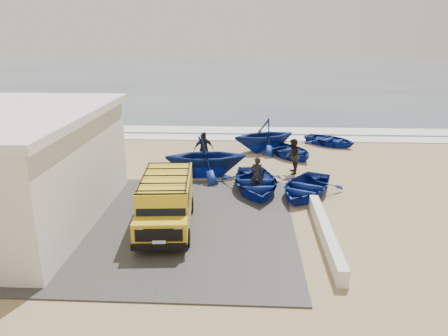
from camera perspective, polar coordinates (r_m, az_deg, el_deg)
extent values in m
plane|color=tan|center=(18.54, -3.98, -4.85)|extent=(160.00, 160.00, 0.00)
cube|color=#3E3B38|center=(17.09, -11.51, -7.11)|extent=(12.00, 10.00, 0.05)
cube|color=#385166|center=(73.38, 1.31, 12.05)|extent=(180.00, 88.00, 0.01)
cube|color=white|center=(29.92, -1.26, 3.98)|extent=(180.00, 1.60, 0.06)
cube|color=white|center=(32.35, -0.93, 5.00)|extent=(180.00, 2.20, 0.04)
cube|color=black|center=(18.03, -15.63, 2.60)|extent=(0.08, 0.70, 0.90)
cube|color=silver|center=(15.81, 13.13, -8.32)|extent=(0.35, 6.00, 0.55)
cube|color=gold|center=(16.51, -7.51, -3.73)|extent=(2.08, 3.79, 1.55)
cube|color=gold|center=(14.60, -8.30, -8.23)|extent=(1.85, 0.99, 0.84)
cube|color=black|center=(14.69, -8.24, -4.84)|extent=(1.66, 0.45, 0.67)
cube|color=black|center=(14.16, -8.51, -8.66)|extent=(1.52, 0.20, 0.42)
cube|color=black|center=(14.32, -8.45, -10.16)|extent=(1.82, 0.28, 0.21)
cube|color=black|center=(16.18, -7.64, -0.98)|extent=(1.96, 3.51, 0.06)
cylinder|color=black|center=(15.23, -11.24, -9.01)|extent=(0.26, 0.67, 0.66)
cylinder|color=black|center=(17.85, -9.77, -4.84)|extent=(0.26, 0.67, 0.66)
cylinder|color=black|center=(15.05, -4.87, -9.06)|extent=(0.26, 0.67, 0.66)
cylinder|color=black|center=(17.69, -4.39, -4.84)|extent=(0.26, 0.67, 0.66)
imported|color=navy|center=(19.93, 4.11, -1.90)|extent=(3.43, 4.48, 0.86)
imported|color=navy|center=(19.74, 10.56, -2.44)|extent=(4.19, 4.72, 0.81)
imported|color=navy|center=(21.82, -2.39, 1.59)|extent=(4.46, 3.99, 2.12)
imported|color=navy|center=(25.62, 8.57, 2.24)|extent=(4.00, 4.36, 0.74)
imported|color=navy|center=(26.55, 5.25, 4.32)|extent=(4.80, 4.53, 2.01)
imported|color=navy|center=(28.77, 13.68, 3.58)|extent=(4.10, 3.93, 0.69)
imported|color=black|center=(19.86, 4.32, -0.82)|extent=(0.62, 0.44, 1.62)
imported|color=black|center=(22.51, 8.98, 1.50)|extent=(0.69, 0.89, 1.82)
imported|color=black|center=(23.59, -2.67, 2.50)|extent=(1.18, 0.84, 1.86)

